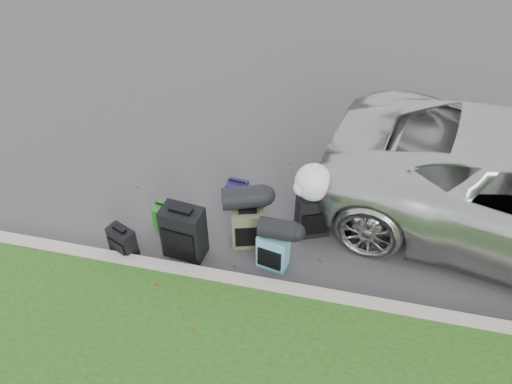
% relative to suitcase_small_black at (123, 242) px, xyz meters
% --- Properties ---
extents(ground, '(120.00, 120.00, 0.00)m').
position_rel_suitcase_small_black_xyz_m(ground, '(1.69, 0.80, -0.23)').
color(ground, '#383535').
rests_on(ground, ground).
extents(curb, '(120.00, 0.18, 0.15)m').
position_rel_suitcase_small_black_xyz_m(curb, '(1.69, -0.20, -0.15)').
color(curb, '#9E937F').
rests_on(curb, ground).
extents(suitcase_small_black, '(0.41, 0.33, 0.45)m').
position_rel_suitcase_small_black_xyz_m(suitcase_small_black, '(0.00, 0.00, 0.00)').
color(suitcase_small_black, black).
rests_on(suitcase_small_black, ground).
extents(suitcase_large_black_left, '(0.57, 0.38, 0.78)m').
position_rel_suitcase_small_black_xyz_m(suitcase_large_black_left, '(0.80, 0.20, 0.16)').
color(suitcase_large_black_left, black).
rests_on(suitcase_large_black_left, ground).
extents(suitcase_olive, '(0.49, 0.38, 0.59)m').
position_rel_suitcase_small_black_xyz_m(suitcase_olive, '(1.58, 0.55, 0.07)').
color(suitcase_olive, '#45462C').
rests_on(suitcase_olive, ground).
extents(suitcase_teal, '(0.42, 0.30, 0.55)m').
position_rel_suitcase_small_black_xyz_m(suitcase_teal, '(1.99, 0.24, 0.05)').
color(suitcase_teal, teal).
rests_on(suitcase_teal, ground).
extents(suitcase_large_black_right, '(0.51, 0.41, 0.67)m').
position_rel_suitcase_small_black_xyz_m(suitcase_large_black_right, '(2.40, 0.94, 0.11)').
color(suitcase_large_black_right, black).
rests_on(suitcase_large_black_right, ground).
extents(tote_green, '(0.33, 0.28, 0.35)m').
position_rel_suitcase_small_black_xyz_m(tote_green, '(0.38, 0.63, -0.05)').
color(tote_green, '#1C7C1B').
rests_on(tote_green, ground).
extents(tote_navy, '(0.31, 0.26, 0.31)m').
position_rel_suitcase_small_black_xyz_m(tote_navy, '(1.22, 1.38, -0.07)').
color(tote_navy, '#1D164F').
rests_on(tote_navy, ground).
extents(duffel_left, '(0.63, 0.48, 0.30)m').
position_rel_suitcase_small_black_xyz_m(duffel_left, '(1.50, 0.65, 0.52)').
color(duffel_left, black).
rests_on(duffel_left, suitcase_olive).
extents(duffel_right, '(0.47, 0.26, 0.26)m').
position_rel_suitcase_small_black_xyz_m(duffel_right, '(2.03, 0.24, 0.46)').
color(duffel_right, black).
rests_on(duffel_right, suitcase_teal).
extents(trash_bag, '(0.50, 0.50, 0.50)m').
position_rel_suitcase_small_black_xyz_m(trash_bag, '(2.37, 0.95, 0.69)').
color(trash_bag, silver).
rests_on(trash_bag, suitcase_large_black_right).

